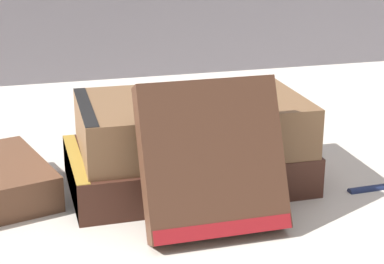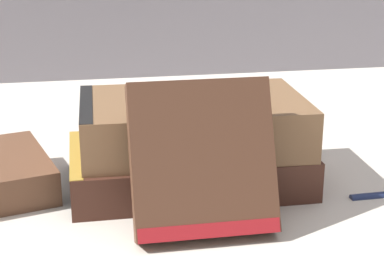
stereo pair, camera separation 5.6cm
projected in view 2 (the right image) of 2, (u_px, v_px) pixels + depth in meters
name	position (u px, v px, depth m)	size (l,w,h in m)	color
ground_plane	(191.00, 203.00, 0.60)	(3.00, 3.00, 0.00)	beige
book_flat_bottom	(183.00, 166.00, 0.64)	(0.23, 0.14, 0.04)	#422319
book_flat_top	(188.00, 123.00, 0.63)	(0.22, 0.14, 0.05)	brown
book_leaning_front	(203.00, 165.00, 0.53)	(0.12, 0.07, 0.13)	#4C2D1E
pocket_watch	(227.00, 98.00, 0.61)	(0.05, 0.06, 0.01)	white
reading_glasses	(153.00, 135.00, 0.78)	(0.10, 0.07, 0.00)	#ADADB2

